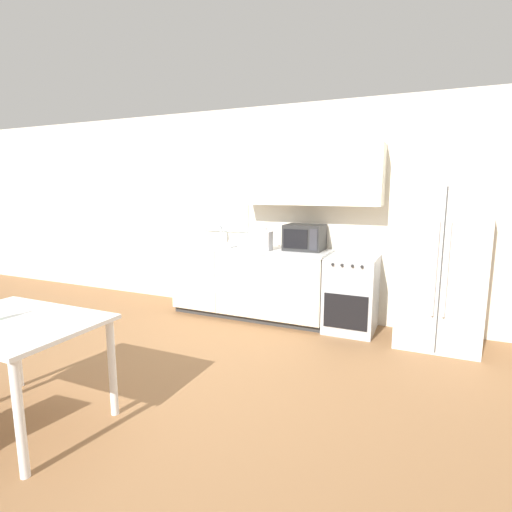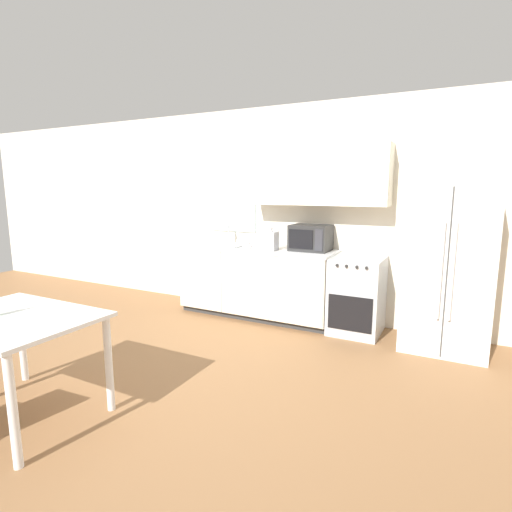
{
  "view_description": "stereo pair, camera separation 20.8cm",
  "coord_description": "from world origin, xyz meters",
  "px_view_note": "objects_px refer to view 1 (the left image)",
  "views": [
    {
      "loc": [
        1.94,
        -2.77,
        1.67
      ],
      "look_at": [
        0.46,
        0.53,
        1.05
      ],
      "focal_mm": 28.0,
      "sensor_mm": 36.0,
      "label": 1
    },
    {
      "loc": [
        2.13,
        -2.68,
        1.67
      ],
      "look_at": [
        0.46,
        0.53,
        1.05
      ],
      "focal_mm": 28.0,
      "sensor_mm": 36.0,
      "label": 2
    }
  ],
  "objects_px": {
    "oven_range": "(351,294)",
    "coffee_mug": "(241,246)",
    "microwave": "(305,237)",
    "refrigerator": "(441,266)",
    "dining_table": "(13,335)"
  },
  "relations": [
    {
      "from": "coffee_mug",
      "to": "refrigerator",
      "type": "bearing_deg",
      "value": 3.22
    },
    {
      "from": "dining_table",
      "to": "oven_range",
      "type": "bearing_deg",
      "value": 58.42
    },
    {
      "from": "oven_range",
      "to": "microwave",
      "type": "height_order",
      "value": "microwave"
    },
    {
      "from": "refrigerator",
      "to": "dining_table",
      "type": "bearing_deg",
      "value": -133.49
    },
    {
      "from": "refrigerator",
      "to": "dining_table",
      "type": "xyz_separation_m",
      "value": [
        -2.7,
        -2.85,
        -0.19
      ]
    },
    {
      "from": "oven_range",
      "to": "coffee_mug",
      "type": "distance_m",
      "value": 1.46
    },
    {
      "from": "microwave",
      "to": "coffee_mug",
      "type": "bearing_deg",
      "value": -161.08
    },
    {
      "from": "coffee_mug",
      "to": "dining_table",
      "type": "xyz_separation_m",
      "value": [
        -0.42,
        -2.72,
        -0.29
      ]
    },
    {
      "from": "oven_range",
      "to": "coffee_mug",
      "type": "relative_size",
      "value": 7.62
    },
    {
      "from": "refrigerator",
      "to": "microwave",
      "type": "distance_m",
      "value": 1.56
    },
    {
      "from": "dining_table",
      "to": "coffee_mug",
      "type": "bearing_deg",
      "value": 81.21
    },
    {
      "from": "microwave",
      "to": "dining_table",
      "type": "distance_m",
      "value": 3.22
    },
    {
      "from": "refrigerator",
      "to": "microwave",
      "type": "bearing_deg",
      "value": 175.29
    },
    {
      "from": "oven_range",
      "to": "dining_table",
      "type": "distance_m",
      "value": 3.4
    },
    {
      "from": "dining_table",
      "to": "refrigerator",
      "type": "bearing_deg",
      "value": 46.51
    }
  ]
}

